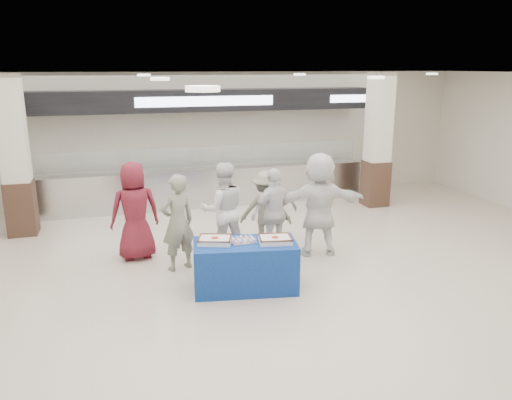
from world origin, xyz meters
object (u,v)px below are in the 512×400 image
object	(u,v)px
display_table	(245,266)
civilian_maroon	(135,211)
sheet_cake_right	(275,239)
soldier_b	(266,210)
sheet_cake_left	(215,240)
soldier_a	(178,222)
chef_short	(275,213)
chef_tall	(223,210)
civilian_white	(319,204)
cupcake_tray	(243,240)

from	to	relation	value
display_table	civilian_maroon	bearing A→B (deg)	139.96
sheet_cake_right	soldier_b	size ratio (longest dim) A/B	0.36
display_table	sheet_cake_left	xyz separation A→B (m)	(-0.44, 0.12, 0.43)
display_table	soldier_a	distance (m)	1.45
civilian_maroon	chef_short	size ratio (longest dim) A/B	1.08
chef_short	sheet_cake_right	bearing A→B (deg)	55.56
sheet_cake_right	chef_tall	bearing A→B (deg)	105.50
display_table	civilian_maroon	distance (m)	2.39
soldier_a	civilian_white	world-z (taller)	civilian_white
sheet_cake_left	soldier_a	bearing A→B (deg)	114.53
civilian_maroon	soldier_a	size ratio (longest dim) A/B	1.07
cupcake_tray	civilian_maroon	bearing A→B (deg)	130.98
sheet_cake_right	soldier_a	bearing A→B (deg)	138.37
civilian_maroon	sheet_cake_right	bearing A→B (deg)	129.36
cupcake_tray	soldier_b	world-z (taller)	soldier_b
chef_short	soldier_b	xyz separation A→B (m)	(-0.04, 0.42, -0.06)
display_table	civilian_white	distance (m)	2.05
civilian_maroon	chef_short	world-z (taller)	civilian_maroon
cupcake_tray	soldier_a	distance (m)	1.34
civilian_maroon	soldier_b	size ratio (longest dim) A/B	1.18
sheet_cake_left	soldier_a	size ratio (longest dim) A/B	0.35
display_table	cupcake_tray	bearing A→B (deg)	125.94
chef_short	soldier_a	bearing A→B (deg)	-11.97
civilian_maroon	chef_tall	xyz separation A→B (m)	(1.52, -0.27, -0.02)
sheet_cake_left	sheet_cake_right	size ratio (longest dim) A/B	1.08
display_table	cupcake_tray	size ratio (longest dim) A/B	4.08
soldier_a	cupcake_tray	bearing A→B (deg)	109.20
sheet_cake_right	soldier_b	xyz separation A→B (m)	(0.38, 1.73, -0.06)
civilian_maroon	civilian_white	bearing A→B (deg)	160.70
sheet_cake_right	chef_short	world-z (taller)	chef_short
sheet_cake_left	cupcake_tray	world-z (taller)	sheet_cake_left
civilian_white	soldier_a	bearing A→B (deg)	9.30
sheet_cake_left	civilian_maroon	distance (m)	1.98
display_table	sheet_cake_left	bearing A→B (deg)	174.36
display_table	cupcake_tray	xyz separation A→B (m)	(-0.02, 0.03, 0.40)
chef_tall	civilian_white	world-z (taller)	civilian_white
civilian_maroon	soldier_b	xyz separation A→B (m)	(2.35, -0.15, -0.13)
display_table	chef_short	world-z (taller)	chef_short
sheet_cake_right	chef_short	size ratio (longest dim) A/B	0.33
soldier_b	civilian_maroon	bearing A→B (deg)	15.83
sheet_cake_right	chef_short	bearing A→B (deg)	72.12
soldier_b	civilian_white	distance (m)	1.01
sheet_cake_right	soldier_a	xyz separation A→B (m)	(-1.31, 1.17, 0.02)
display_table	chef_tall	world-z (taller)	chef_tall
sheet_cake_left	chef_short	size ratio (longest dim) A/B	0.36
display_table	sheet_cake_right	distance (m)	0.62
civilian_maroon	soldier_a	bearing A→B (deg)	125.75
soldier_b	soldier_a	bearing A→B (deg)	37.69
sheet_cake_right	soldier_a	world-z (taller)	soldier_a
civilian_white	display_table	bearing A→B (deg)	42.09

